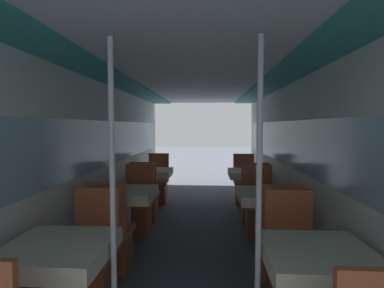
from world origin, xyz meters
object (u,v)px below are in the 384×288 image
(dining_table_right_0, at_px, (318,265))
(chair_left_far_0, at_px, (92,268))
(support_pole_left_0, at_px, (113,199))
(chair_right_far_1, at_px, (259,214))
(dining_table_right_2, at_px, (248,176))
(chair_left_far_2, at_px, (158,188))
(chair_left_far_1, at_px, (138,212))
(chair_right_far_2, at_px, (244,189))
(chair_right_near_1, at_px, (277,247))
(dining_table_left_1, at_px, (126,198))
(chair_right_far_0, at_px, (292,273))
(dining_table_left_2, at_px, (152,176))
(chair_left_near_2, at_px, (145,203))
(chair_left_near_1, at_px, (112,244))
(dining_table_left_0, at_px, (58,259))
(chair_right_near_2, at_px, (253,204))
(dining_table_right_1, at_px, (267,200))
(support_pole_right_0, at_px, (259,201))

(dining_table_right_0, bearing_deg, chair_left_far_0, 161.53)
(chair_left_far_0, distance_m, support_pole_left_0, 1.01)
(chair_right_far_1, bearing_deg, dining_table_right_2, -90.00)
(dining_table_right_0, bearing_deg, chair_left_far_2, 113.56)
(chair_left_far_1, relative_size, chair_right_far_2, 1.00)
(chair_left_far_1, height_order, chair_right_near_1, same)
(dining_table_left_1, xyz_separation_m, chair_right_far_0, (1.70, -1.09, -0.34))
(dining_table_left_2, bearing_deg, chair_left_near_2, -90.00)
(support_pole_left_0, height_order, chair_left_near_1, support_pole_left_0)
(chair_left_near_2, height_order, chair_right_far_0, same)
(dining_table_left_0, xyz_separation_m, chair_left_far_2, (0.00, 3.89, -0.34))
(dining_table_left_1, relative_size, dining_table_right_2, 1.00)
(chair_right_near_1, bearing_deg, chair_right_near_2, 90.00)
(dining_table_right_0, height_order, chair_right_far_0, chair_right_far_0)
(chair_left_far_1, relative_size, dining_table_left_2, 1.30)
(dining_table_right_1, relative_size, chair_right_near_1, 0.77)
(chair_left_far_1, bearing_deg, chair_right_near_2, -162.69)
(chair_left_far_0, bearing_deg, chair_left_far_2, -90.00)
(support_pole_right_0, relative_size, chair_right_far_1, 2.15)
(chair_left_near_1, height_order, support_pole_right_0, support_pole_right_0)
(dining_table_right_0, height_order, chair_right_near_2, chair_right_near_2)
(dining_table_left_0, bearing_deg, chair_right_far_1, 52.72)
(chair_right_far_0, height_order, support_pole_right_0, support_pole_right_0)
(chair_left_near_1, xyz_separation_m, chair_right_far_1, (1.70, 1.13, 0.00))
(chair_left_far_2, bearing_deg, chair_right_far_0, 117.04)
(chair_left_far_2, height_order, dining_table_right_1, chair_left_far_2)
(dining_table_left_0, distance_m, chair_right_far_1, 2.82)
(dining_table_left_2, bearing_deg, dining_table_left_0, -90.00)
(dining_table_right_2, bearing_deg, support_pole_left_0, -111.63)
(dining_table_left_1, xyz_separation_m, chair_left_near_1, (0.00, -0.57, -0.34))
(chair_right_far_0, bearing_deg, dining_table_left_0, 18.47)
(support_pole_right_0, bearing_deg, support_pole_left_0, 180.00)
(dining_table_right_0, bearing_deg, support_pole_right_0, -180.00)
(dining_table_right_0, height_order, dining_table_right_2, same)
(chair_left_far_1, height_order, chair_right_far_0, same)
(dining_table_left_0, xyz_separation_m, chair_left_near_2, (0.00, 2.76, -0.34))
(dining_table_left_2, height_order, chair_left_far_2, chair_left_far_2)
(chair_left_far_1, height_order, chair_right_near_2, same)
(support_pole_left_0, distance_m, chair_right_far_1, 2.69)
(support_pole_right_0, relative_size, chair_right_far_2, 2.15)
(chair_left_near_1, relative_size, dining_table_right_2, 1.30)
(dining_table_left_2, distance_m, chair_right_far_0, 3.25)
(dining_table_right_2, relative_size, chair_right_far_2, 0.77)
(chair_left_near_2, xyz_separation_m, dining_table_right_0, (1.70, -2.76, 0.34))
(chair_right_far_0, xyz_separation_m, support_pole_right_0, (-0.38, -0.57, 0.74))
(support_pole_left_0, xyz_separation_m, chair_right_far_1, (1.32, 2.23, -0.74))
(chair_left_far_0, height_order, chair_left_far_2, same)
(dining_table_left_2, distance_m, dining_table_right_0, 3.73)
(chair_left_far_1, height_order, chair_left_near_2, same)
(chair_left_far_2, xyz_separation_m, chair_right_far_1, (1.70, -1.66, 0.00))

